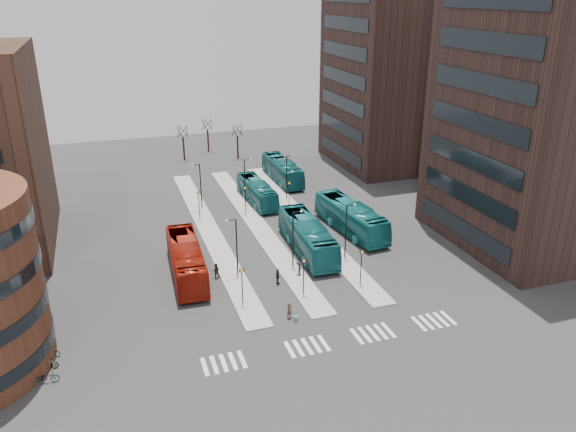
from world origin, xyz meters
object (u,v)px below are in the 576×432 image
object	(u,v)px
bicycle_mid	(48,365)
teal_bus_d	(282,170)
teal_bus_a	(307,236)
suitcase	(296,319)
teal_bus_b	(257,192)
teal_bus_c	(351,217)
commuter_a	(216,271)
commuter_c	(299,268)
red_bus	(186,260)
traveller	(289,310)
commuter_b	(278,276)
bicycle_far	(49,353)
bicycle_near	(47,377)

from	to	relation	value
bicycle_mid	teal_bus_d	bearing A→B (deg)	-38.39
teal_bus_a	bicycle_mid	xyz separation A→B (m)	(-26.31, -13.41, -1.37)
suitcase	teal_bus_d	xyz separation A→B (m)	(11.04, 37.67, 1.46)
teal_bus_b	teal_bus_a	bearing A→B (deg)	-88.80
teal_bus_c	commuter_a	bearing A→B (deg)	-166.21
suitcase	commuter_c	xyz separation A→B (m)	(3.14, 8.02, 0.54)
teal_bus_c	commuter_c	bearing A→B (deg)	-144.39
teal_bus_c	teal_bus_d	world-z (taller)	teal_bus_c
teal_bus_c	red_bus	bearing A→B (deg)	-172.53
suitcase	traveller	bearing A→B (deg)	130.91
suitcase	teal_bus_d	bearing A→B (deg)	85.17
commuter_b	bicycle_mid	world-z (taller)	commuter_b
red_bus	bicycle_mid	xyz separation A→B (m)	(-12.65, -12.06, -1.32)
red_bus	teal_bus_a	world-z (taller)	teal_bus_a
commuter_b	suitcase	bearing A→B (deg)	176.68
traveller	bicycle_mid	xyz separation A→B (m)	(-20.00, -1.01, -0.34)
teal_bus_c	teal_bus_d	xyz separation A→B (m)	(-1.83, 20.96, -0.12)
red_bus	teal_bus_c	bearing A→B (deg)	16.38
commuter_c	bicycle_mid	xyz separation A→B (m)	(-23.51, -8.36, -0.32)
suitcase	commuter_b	xyz separation A→B (m)	(0.56, 7.01, 0.56)
teal_bus_b	commuter_b	size ratio (longest dim) A/B	6.93
commuter_c	teal_bus_a	bearing A→B (deg)	177.39
red_bus	teal_bus_a	distance (m)	13.73
bicycle_far	commuter_c	bearing A→B (deg)	-68.02
teal_bus_a	bicycle_near	xyz separation A→B (m)	(-26.31, -15.05, -1.37)
bicycle_far	commuter_b	bearing A→B (deg)	-68.68
suitcase	teal_bus_b	world-z (taller)	teal_bus_b
teal_bus_b	commuter_b	distance (m)	23.32
teal_bus_d	commuter_b	xyz separation A→B (m)	(-10.47, -30.65, -0.90)
suitcase	commuter_b	bearing A→B (deg)	96.91
commuter_a	traveller	bearing A→B (deg)	125.04
red_bus	bicycle_near	xyz separation A→B (m)	(-12.65, -13.69, -1.31)
red_bus	commuter_a	size ratio (longest dim) A/B	8.07
commuter_a	commuter_b	world-z (taller)	commuter_b
commuter_b	bicycle_near	bearing A→B (deg)	114.52
teal_bus_b	bicycle_far	bearing A→B (deg)	-133.87
teal_bus_c	bicycle_mid	size ratio (longest dim) A/B	8.54
teal_bus_c	commuter_c	size ratio (longest dim) A/B	8.34
suitcase	bicycle_mid	xyz separation A→B (m)	(-20.37, -0.35, 0.21)
teal_bus_c	commuter_b	size ratio (longest dim) A/B	8.15
commuter_c	teal_bus_d	bearing A→B (deg)	-168.50
suitcase	bicycle_near	world-z (taller)	bicycle_near
bicycle_mid	red_bus	bearing A→B (deg)	-45.20
suitcase	commuter_a	distance (m)	11.39
traveller	teal_bus_b	bearing A→B (deg)	49.87
bicycle_near	suitcase	bearing A→B (deg)	-80.58
red_bus	bicycle_far	world-z (taller)	red_bus
teal_bus_a	commuter_a	size ratio (longest dim) A/B	8.32
red_bus	commuter_c	distance (m)	11.52
red_bus	teal_bus_d	world-z (taller)	red_bus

